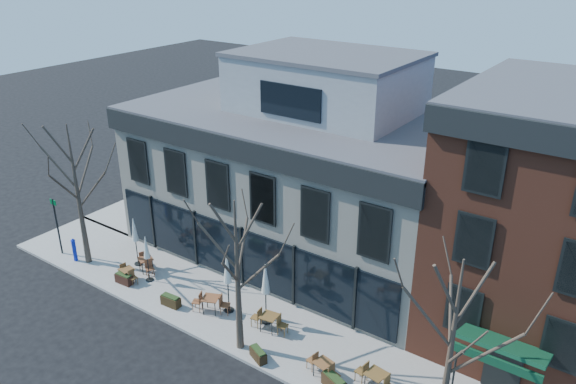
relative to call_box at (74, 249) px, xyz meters
The scene contains 24 objects.
ground 9.86m from the call_box, 21.17° to the left, with size 120.00×120.00×0.00m, color black.
sidewalk_front 12.51m from the call_box, ahead, with size 33.50×4.70×0.15m, color gray.
sidewalk_side 9.81m from the call_box, 102.35° to the left, with size 4.50×12.00×0.15m, color gray.
corner_building 13.20m from the call_box, 43.02° to the left, with size 18.39×10.39×11.10m.
red_brick_building 24.21m from the call_box, 21.05° to the left, with size 8.20×11.78×11.18m.
tree_corner 3.45m from the call_box, 27.10° to the left, with size 3.93×3.98×7.92m.
tree_mid 12.52m from the call_box, ahead, with size 3.50×3.55×7.04m.
tree_right 21.41m from the call_box, ahead, with size 3.72×3.77×7.48m.
sign_pole 1.79m from the call_box, behind, with size 0.50×0.10×3.40m.
call_box is the anchor object (origin of this frame).
cafe_set_0 3.98m from the call_box, ahead, with size 1.59×0.72×0.82m.
cafe_set_1 4.32m from the call_box, 21.09° to the left, with size 1.78×1.11×0.92m.
cafe_set_2 9.44m from the call_box, ahead, with size 1.90×1.18×0.99m.
cafe_set_3 12.57m from the call_box, ahead, with size 1.88×0.84×0.97m.
cafe_set_4 16.09m from the call_box, ahead, with size 1.72×0.79×0.88m.
cafe_set_5 18.18m from the call_box, ahead, with size 1.91×0.85×0.98m.
umbrella_0 3.79m from the call_box, 29.04° to the left, with size 0.45×0.45×2.79m.
umbrella_1 5.09m from the call_box, 11.55° to the left, with size 0.41×0.41×2.58m.
umbrella_2 10.22m from the call_box, ahead, with size 0.49×0.49×3.06m.
umbrella_3 12.22m from the call_box, ahead, with size 0.49×0.49×3.09m.
planter_0 4.05m from the call_box, ahead, with size 1.01×0.45×0.55m.
planter_1 7.46m from the call_box, ahead, with size 1.03×0.47×0.56m.
planter_2 13.33m from the call_box, ahead, with size 1.00×0.70×0.52m.
planter_3 16.82m from the call_box, ahead, with size 1.18×0.79×0.62m.
Camera 1 is at (16.09, -18.80, 16.23)m, focal length 35.00 mm.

